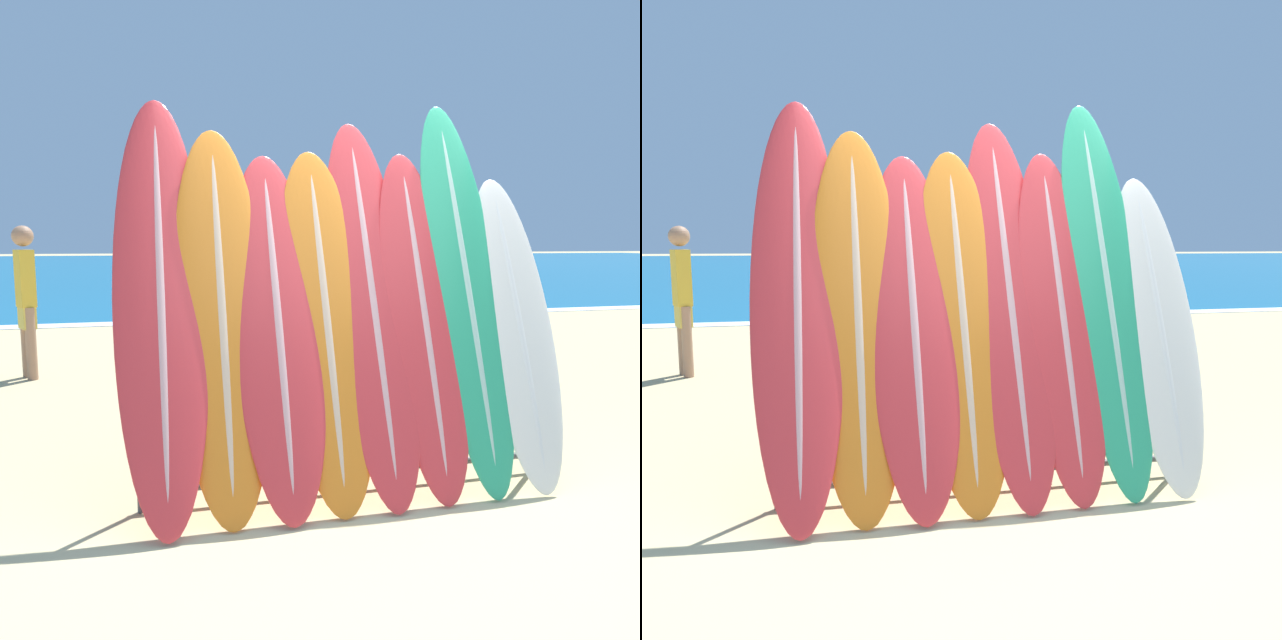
% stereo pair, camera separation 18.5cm
% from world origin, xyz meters
% --- Properties ---
extents(ground_plane, '(160.00, 160.00, 0.00)m').
position_xyz_m(ground_plane, '(0.00, 0.00, 0.00)').
color(ground_plane, tan).
extents(ocean_water, '(120.00, 60.00, 0.01)m').
position_xyz_m(ocean_water, '(0.00, 38.45, 0.00)').
color(ocean_water, '#146693').
rests_on(ocean_water, ground_plane).
extents(surfboard_rack, '(2.60, 0.04, 0.96)m').
position_xyz_m(surfboard_rack, '(-0.11, 0.50, 0.52)').
color(surfboard_rack, '#47474C').
rests_on(surfboard_rack, ground_plane).
extents(surfboard_slot_0, '(0.54, 1.21, 2.47)m').
position_xyz_m(surfboard_slot_0, '(-1.24, 0.60, 1.23)').
color(surfboard_slot_0, red).
rests_on(surfboard_slot_0, ground_plane).
extents(surfboard_slot_1, '(0.56, 0.99, 2.27)m').
position_xyz_m(surfboard_slot_1, '(-0.90, 0.55, 1.13)').
color(surfboard_slot_1, orange).
rests_on(surfboard_slot_1, ground_plane).
extents(surfboard_slot_2, '(0.55, 1.01, 2.12)m').
position_xyz_m(surfboard_slot_2, '(-0.58, 0.52, 1.06)').
color(surfboard_slot_2, red).
rests_on(surfboard_slot_2, ground_plane).
extents(surfboard_slot_3, '(0.56, 0.96, 2.15)m').
position_xyz_m(surfboard_slot_3, '(-0.28, 0.53, 1.08)').
color(surfboard_slot_3, orange).
rests_on(surfboard_slot_3, ground_plane).
extents(surfboard_slot_4, '(0.53, 1.10, 2.36)m').
position_xyz_m(surfboard_slot_4, '(0.03, 0.58, 1.18)').
color(surfboard_slot_4, red).
rests_on(surfboard_slot_4, ground_plane).
extents(surfboard_slot_5, '(0.51, 0.95, 2.16)m').
position_xyz_m(surfboard_slot_5, '(0.35, 0.52, 1.08)').
color(surfboard_slot_5, red).
rests_on(surfboard_slot_5, ground_plane).
extents(surfboard_slot_6, '(0.50, 1.08, 2.51)m').
position_xyz_m(surfboard_slot_6, '(0.68, 0.59, 1.26)').
color(surfboard_slot_6, '#289E70').
rests_on(surfboard_slot_6, ground_plane).
extents(surfboard_slot_7, '(0.50, 0.89, 2.00)m').
position_xyz_m(surfboard_slot_7, '(1.00, 0.49, 1.00)').
color(surfboard_slot_7, silver).
rests_on(surfboard_slot_7, ground_plane).
extents(person_near_water, '(0.29, 0.31, 1.81)m').
position_xyz_m(person_near_water, '(1.76, 4.52, 0.99)').
color(person_near_water, beige).
rests_on(person_near_water, ground_plane).
extents(person_mid_beach, '(0.21, 0.26, 1.54)m').
position_xyz_m(person_mid_beach, '(0.79, 8.09, 0.84)').
color(person_mid_beach, tan).
rests_on(person_mid_beach, ground_plane).
extents(person_far_left, '(0.25, 0.29, 1.73)m').
position_xyz_m(person_far_left, '(-2.69, 4.51, 0.94)').
color(person_far_left, '#A87A5B').
rests_on(person_far_left, ground_plane).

